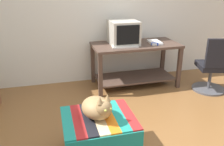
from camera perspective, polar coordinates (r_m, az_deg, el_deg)
back_wall at (r=4.13m, az=-3.45°, el=15.84°), size 8.00×0.10×2.60m
desk at (r=4.00m, az=5.49°, el=3.73°), size 1.40×0.68×0.72m
tv_monitor at (r=3.87m, az=2.74°, el=9.46°), size 0.44×0.46×0.37m
keyboard at (r=3.72m, az=3.05°, el=6.29°), size 0.41×0.18×0.02m
book at (r=4.01m, az=10.07°, el=7.16°), size 0.20×0.30×0.03m
ottoman_with_blanket at (r=2.51m, az=-3.08°, el=-14.59°), size 0.70×0.62×0.43m
cat at (r=2.33m, az=-3.34°, el=-8.14°), size 0.38×0.44×0.28m
office_chair at (r=4.08m, az=22.71°, el=0.96°), size 0.52×0.52×0.89m
stapler at (r=3.89m, az=10.10°, el=6.77°), size 0.11×0.09×0.04m
pen at (r=4.08m, az=11.20°, el=7.12°), size 0.14×0.02×0.01m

